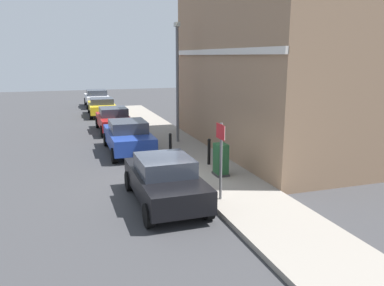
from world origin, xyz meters
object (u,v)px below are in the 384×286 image
(bollard_near_cabinet, at_px, (209,151))
(bollard_far_kerb, at_px, (170,144))
(utility_cabinet, at_px, (221,161))
(car_red, at_px, (114,119))
(car_black, at_px, (165,180))
(street_sign, at_px, (221,150))
(car_blue, at_px, (128,136))
(car_white, at_px, (97,98))
(car_yellow, at_px, (102,106))
(lamppost, at_px, (177,78))

(bollard_near_cabinet, bearing_deg, bollard_far_kerb, 126.31)
(utility_cabinet, distance_m, bollard_near_cabinet, 1.45)
(car_red, height_order, bollard_far_kerb, car_red)
(car_black, height_order, bollard_far_kerb, car_black)
(utility_cabinet, distance_m, street_sign, 2.58)
(car_red, bearing_deg, bollard_far_kerb, -169.17)
(bollard_near_cabinet, bearing_deg, utility_cabinet, -93.96)
(car_red, bearing_deg, car_blue, 179.58)
(car_red, bearing_deg, car_white, -0.29)
(car_red, distance_m, bollard_far_kerb, 7.48)
(car_black, relative_size, car_white, 0.99)
(car_yellow, distance_m, bollard_far_kerb, 13.89)
(car_black, xyz_separation_m, car_yellow, (-0.04, 18.46, -0.05))
(utility_cabinet, relative_size, bollard_far_kerb, 1.11)
(car_white, distance_m, bollard_near_cabinet, 20.91)
(car_blue, bearing_deg, car_white, 0.09)
(bollard_far_kerb, distance_m, street_sign, 5.29)
(car_black, height_order, utility_cabinet, car_black)
(car_white, xyz_separation_m, bollard_near_cabinet, (2.53, -20.75, -0.07))
(street_sign, bearing_deg, bollard_far_kerb, 91.28)
(car_red, bearing_deg, bollard_near_cabinet, -164.05)
(car_white, relative_size, street_sign, 1.79)
(lamppost, bearing_deg, car_white, 98.93)
(street_sign, bearing_deg, bollard_near_cabinet, 74.27)
(bollard_near_cabinet, xyz_separation_m, bollard_far_kerb, (-1.14, 1.56, 0.00))
(bollard_far_kerb, bearing_deg, car_black, -107.22)
(car_black, height_order, car_red, car_black)
(car_white, relative_size, lamppost, 0.72)
(car_blue, bearing_deg, lamppost, -70.37)
(car_yellow, xyz_separation_m, bollard_far_kerb, (1.48, -13.81, 0.01))
(lamppost, bearing_deg, utility_cabinet, -91.26)
(car_black, distance_m, utility_cabinet, 2.98)
(bollard_far_kerb, bearing_deg, car_white, 94.13)
(car_blue, relative_size, bollard_near_cabinet, 4.20)
(car_white, relative_size, utility_cabinet, 3.58)
(car_black, xyz_separation_m, bollard_far_kerb, (1.44, 4.65, -0.04))
(car_red, xyz_separation_m, street_sign, (1.54, -12.55, 0.94))
(car_black, height_order, car_yellow, car_black)
(car_black, bearing_deg, car_yellow, -0.17)
(car_white, distance_m, street_sign, 24.46)
(car_yellow, relative_size, car_white, 1.08)
(car_blue, distance_m, car_white, 17.22)
(utility_cabinet, height_order, bollard_far_kerb, utility_cabinet)
(street_sign, xyz_separation_m, lamppost, (1.06, 8.10, 1.64))
(car_black, xyz_separation_m, car_red, (0.02, 12.00, -0.02))
(lamppost, bearing_deg, car_red, 120.24)
(street_sign, bearing_deg, car_black, 160.40)
(car_blue, xyz_separation_m, lamppost, (2.62, 0.92, 2.55))
(car_yellow, distance_m, car_white, 5.39)
(car_blue, bearing_deg, car_red, 0.00)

